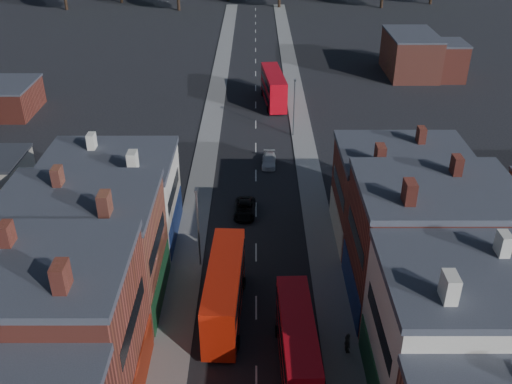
{
  "coord_description": "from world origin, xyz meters",
  "views": [
    {
      "loc": [
        -0.05,
        -13.08,
        32.01
      ],
      "look_at": [
        0.0,
        34.72,
        5.17
      ],
      "focal_mm": 40.0,
      "sensor_mm": 36.0,
      "label": 1
    }
  ],
  "objects_px": {
    "car_3": "(269,160)",
    "ped_3": "(348,343)",
    "bus_1": "(297,343)",
    "car_2": "(245,209)",
    "bus_0": "(225,290)",
    "bus_2": "(274,87)"
  },
  "relations": [
    {
      "from": "car_3",
      "to": "ped_3",
      "type": "height_order",
      "value": "ped_3"
    },
    {
      "from": "bus_1",
      "to": "car_2",
      "type": "distance_m",
      "value": 22.24
    },
    {
      "from": "bus_0",
      "to": "bus_1",
      "type": "bearing_deg",
      "value": -43.74
    },
    {
      "from": "bus_1",
      "to": "ped_3",
      "type": "bearing_deg",
      "value": 18.47
    },
    {
      "from": "bus_2",
      "to": "car_2",
      "type": "xyz_separation_m",
      "value": [
        -4.0,
        -33.56,
        -2.05
      ]
    },
    {
      "from": "bus_1",
      "to": "bus_2",
      "type": "distance_m",
      "value": 55.34
    },
    {
      "from": "car_2",
      "to": "ped_3",
      "type": "xyz_separation_m",
      "value": [
        8.09,
        -20.32,
        0.37
      ]
    },
    {
      "from": "car_3",
      "to": "bus_0",
      "type": "bearing_deg",
      "value": -95.69
    },
    {
      "from": "bus_0",
      "to": "car_2",
      "type": "xyz_separation_m",
      "value": [
        1.35,
        16.01,
        -1.97
      ]
    },
    {
      "from": "bus_2",
      "to": "car_3",
      "type": "xyz_separation_m",
      "value": [
        -1.16,
        -21.77,
        -2.1
      ]
    },
    {
      "from": "bus_1",
      "to": "bus_2",
      "type": "bearing_deg",
      "value": 88.31
    },
    {
      "from": "car_3",
      "to": "ped_3",
      "type": "bearing_deg",
      "value": -77.82
    },
    {
      "from": "bus_2",
      "to": "bus_1",
      "type": "bearing_deg",
      "value": -95.85
    },
    {
      "from": "bus_1",
      "to": "bus_2",
      "type": "relative_size",
      "value": 0.88
    },
    {
      "from": "bus_0",
      "to": "bus_1",
      "type": "relative_size",
      "value": 1.09
    },
    {
      "from": "car_2",
      "to": "bus_0",
      "type": "bearing_deg",
      "value": -92.73
    },
    {
      "from": "car_3",
      "to": "ped_3",
      "type": "relative_size",
      "value": 2.32
    },
    {
      "from": "bus_0",
      "to": "ped_3",
      "type": "xyz_separation_m",
      "value": [
        9.45,
        -4.31,
        -1.61
      ]
    },
    {
      "from": "bus_0",
      "to": "bus_1",
      "type": "xyz_separation_m",
      "value": [
        5.5,
        -5.77,
        -0.21
      ]
    },
    {
      "from": "car_2",
      "to": "car_3",
      "type": "bearing_deg",
      "value": 78.57
    },
    {
      "from": "bus_1",
      "to": "car_3",
      "type": "distance_m",
      "value": 33.64
    },
    {
      "from": "bus_1",
      "to": "car_3",
      "type": "height_order",
      "value": "bus_1"
    }
  ]
}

